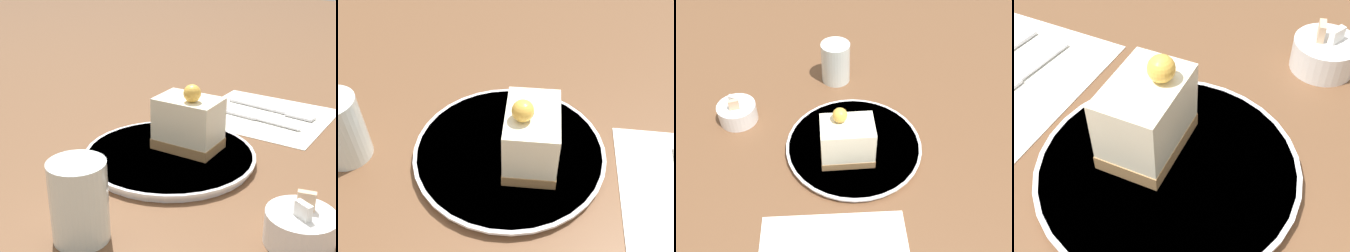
# 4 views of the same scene
# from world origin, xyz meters

# --- Properties ---
(ground_plane) EXTENTS (4.00, 4.00, 0.00)m
(ground_plane) POSITION_xyz_m (0.00, 0.00, 0.00)
(ground_plane) COLOR brown
(plate) EXTENTS (0.26, 0.26, 0.01)m
(plate) POSITION_xyz_m (0.00, 0.00, 0.01)
(plate) COLOR white
(plate) RESTS_ON ground_plane
(cake_slice) EXTENTS (0.07, 0.10, 0.11)m
(cake_slice) POSITION_xyz_m (-0.03, 0.01, 0.05)
(cake_slice) COLOR #9E7547
(cake_slice) RESTS_ON plate
(sugar_bowl) EXTENTS (0.08, 0.08, 0.06)m
(sugar_bowl) POSITION_xyz_m (0.08, 0.24, 0.02)
(sugar_bowl) COLOR white
(sugar_bowl) RESTS_ON ground_plane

